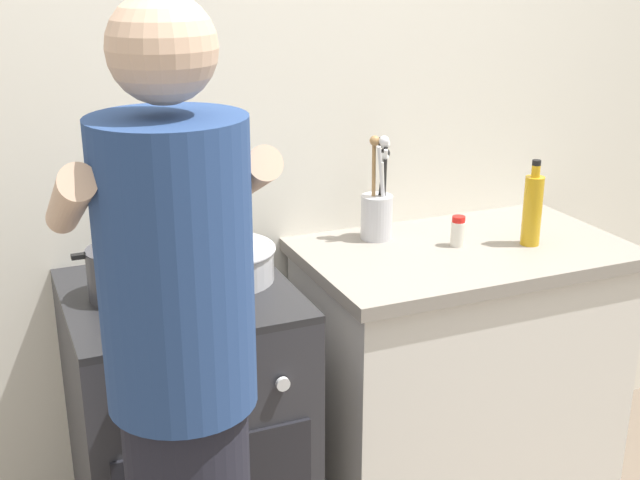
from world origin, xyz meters
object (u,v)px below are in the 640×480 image
pot (122,273)px  mixing_bowl (225,262)px  oil_bottle (532,209)px  spice_bottle (458,231)px  person (184,416)px  stove_range (187,437)px  utensil_crock (378,206)px

pot → mixing_bowl: pot is taller
oil_bottle → mixing_bowl: bearing=174.9°
spice_bottle → person: (-1.01, -0.58, -0.09)m
pot → mixing_bowl: 0.28m
pot → person: bearing=-88.6°
pot → person: size_ratio=0.15×
oil_bottle → person: person is taller
pot → stove_range: bearing=-8.5°
spice_bottle → person: 1.16m
pot → utensil_crock: 0.84m
mixing_bowl → utensil_crock: utensil_crock is taller
spice_bottle → stove_range: bearing=-178.6°
utensil_crock → mixing_bowl: bearing=-164.5°
stove_range → oil_bottle: bearing=-2.9°
spice_bottle → utensil_crock: bearing=140.9°
person → utensil_crock: bearing=42.2°
stove_range → spice_bottle: spice_bottle is taller
utensil_crock → spice_bottle: 0.26m
stove_range → spice_bottle: (0.88, 0.02, 0.50)m
mixing_bowl → spice_bottle: (0.74, -0.01, -0.01)m
stove_range → pot: bearing=171.5°
pot → oil_bottle: bearing=-3.6°
oil_bottle → person: bearing=-157.8°
utensil_crock → person: person is taller
pot → person: 0.59m
mixing_bowl → person: 0.65m
stove_range → pot: 0.54m
mixing_bowl → spice_bottle: 0.74m
stove_range → mixing_bowl: bearing=12.1°
stove_range → mixing_bowl: (0.14, 0.03, 0.50)m
stove_range → person: bearing=-102.8°
spice_bottle → person: person is taller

